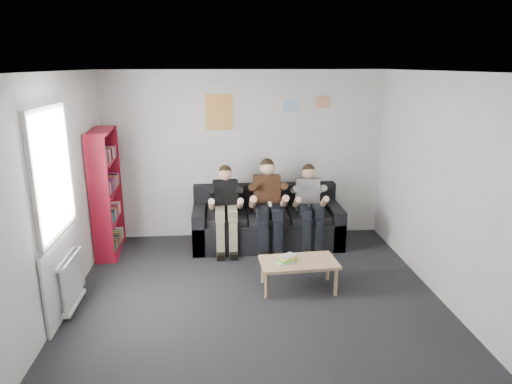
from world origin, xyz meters
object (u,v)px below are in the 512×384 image
sofa (267,224)px  person_right (310,207)px  bookshelf (107,193)px  person_left (226,209)px  person_middle (268,205)px  coffee_table (299,264)px

sofa → person_right: (0.65, -0.20, 0.33)m
sofa → bookshelf: bookshelf is taller
person_left → person_middle: 0.65m
person_left → person_right: size_ratio=1.00×
bookshelf → coffee_table: 3.05m
coffee_table → person_right: person_right is taller
person_left → person_middle: person_middle is taller
bookshelf → coffee_table: (2.64, -1.40, -0.60)m
bookshelf → person_middle: size_ratio=1.36×
person_right → person_left: bearing=-174.8°
person_middle → person_right: 0.65m
sofa → person_left: (-0.65, -0.20, 0.34)m
person_middle → person_right: person_middle is taller
person_right → person_middle: bearing=-174.3°
person_left → person_right: 1.29m
bookshelf → person_right: (3.05, -0.02, -0.28)m
person_middle → coffee_table: bearing=-77.7°
coffee_table → person_middle: bearing=99.9°
person_left → person_right: person_left is taller
sofa → person_middle: size_ratio=1.67×
person_left → coffee_table: bearing=-63.5°
bookshelf → person_middle: (2.40, -0.02, -0.25)m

